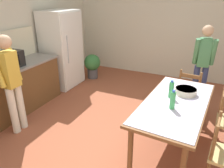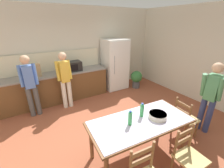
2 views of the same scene
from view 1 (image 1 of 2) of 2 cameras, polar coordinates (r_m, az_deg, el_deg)
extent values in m
plane|color=brown|center=(3.75, 2.07, -13.70)|extent=(8.32, 8.32, 0.00)
cube|color=beige|center=(6.19, 14.61, 15.03)|extent=(0.12, 5.20, 2.90)
cube|color=white|center=(5.57, -13.01, 8.79)|extent=(0.85, 0.68, 1.84)
cube|color=white|center=(5.36, -9.99, 8.50)|extent=(0.82, 0.02, 1.77)
cylinder|color=#A5AAB2|center=(5.13, -11.47, 8.78)|extent=(0.02, 0.02, 0.65)
cube|color=black|center=(4.44, -25.73, 5.69)|extent=(0.50, 0.38, 0.30)
cube|color=black|center=(4.26, -24.52, 5.25)|extent=(0.30, 0.01, 0.19)
cylinder|color=brown|center=(4.15, 22.85, -5.71)|extent=(0.07, 0.07, 0.74)
cylinder|color=brown|center=(2.91, 4.79, -17.05)|extent=(0.07, 0.07, 0.74)
cylinder|color=brown|center=(4.24, 14.17, -3.90)|extent=(0.07, 0.07, 0.74)
cube|color=brown|center=(3.28, 16.31, -4.82)|extent=(1.91, 0.98, 0.04)
cube|color=#B7B2CC|center=(3.27, 16.36, -4.45)|extent=(1.83, 0.94, 0.01)
cylinder|color=green|center=(3.01, 15.56, -4.17)|extent=(0.07, 0.07, 0.24)
cylinder|color=#2D51B2|center=(2.96, 15.84, -1.84)|extent=(0.04, 0.04, 0.03)
cylinder|color=green|center=(3.32, 15.21, -1.51)|extent=(0.07, 0.07, 0.24)
cylinder|color=#2D51B2|center=(3.27, 15.45, 0.64)|extent=(0.04, 0.04, 0.03)
cylinder|color=beige|center=(3.53, 18.71, -1.79)|extent=(0.32, 0.32, 0.09)
cylinder|color=beige|center=(3.52, 18.78, -1.27)|extent=(0.31, 0.31, 0.02)
cylinder|color=brown|center=(4.77, 21.86, -4.01)|extent=(0.04, 0.04, 0.41)
cylinder|color=brown|center=(4.82, 17.70, -3.10)|extent=(0.04, 0.04, 0.41)
cylinder|color=brown|center=(4.47, 21.05, -5.76)|extent=(0.04, 0.04, 0.41)
cylinder|color=brown|center=(4.52, 16.61, -4.76)|extent=(0.04, 0.04, 0.41)
cube|color=tan|center=(4.54, 19.68, -1.86)|extent=(0.44, 0.46, 0.04)
cylinder|color=brown|center=(4.27, 21.95, -0.15)|extent=(0.04, 0.04, 0.46)
cylinder|color=brown|center=(4.33, 17.31, 0.82)|extent=(0.04, 0.04, 0.46)
cube|color=brown|center=(4.25, 19.85, 1.94)|extent=(0.06, 0.36, 0.07)
cube|color=brown|center=(4.30, 19.58, 0.06)|extent=(0.06, 0.36, 0.07)
cylinder|color=brown|center=(3.34, 24.42, -17.03)|extent=(0.04, 0.04, 0.41)
cylinder|color=brown|center=(2.77, 25.11, -13.86)|extent=(0.04, 0.04, 0.46)
cylinder|color=brown|center=(3.07, 25.88, -10.14)|extent=(0.04, 0.04, 0.46)
cube|color=brown|center=(2.85, 25.97, -9.76)|extent=(0.36, 0.05, 0.07)
cube|color=brown|center=(2.93, 25.44, -12.28)|extent=(0.36, 0.05, 0.07)
cylinder|color=brown|center=(3.72, 25.28, -12.72)|extent=(0.04, 0.04, 0.41)
cylinder|color=brown|center=(4.02, 25.63, -9.92)|extent=(0.04, 0.04, 0.41)
cylinder|color=brown|center=(3.48, 26.60, -6.30)|extent=(0.04, 0.04, 0.46)
cylinder|color=brown|center=(3.80, 26.85, -3.86)|extent=(0.04, 0.04, 0.46)
cube|color=brown|center=(3.59, 27.10, -3.20)|extent=(0.36, 0.04, 0.07)
cube|color=brown|center=(3.65, 26.67, -5.34)|extent=(0.36, 0.04, 0.07)
cylinder|color=silver|center=(4.01, -24.40, -6.38)|extent=(0.12, 0.12, 0.82)
cylinder|color=silver|center=(4.10, -22.73, -5.43)|extent=(0.12, 0.12, 0.82)
cube|color=gold|center=(3.79, -25.22, 3.46)|extent=(0.23, 0.19, 0.58)
sphere|color=tan|center=(3.68, -26.37, 9.82)|extent=(0.22, 0.22, 0.22)
cylinder|color=gold|center=(3.93, -24.17, 4.67)|extent=(0.09, 0.22, 0.55)
cylinder|color=navy|center=(5.04, 22.66, -0.13)|extent=(0.12, 0.12, 0.82)
cylinder|color=navy|center=(5.02, 20.84, 0.07)|extent=(0.12, 0.12, 0.82)
cube|color=#478456|center=(4.82, 22.97, 7.61)|extent=(0.22, 0.25, 0.58)
sphere|color=tan|center=(4.74, 23.79, 12.62)|extent=(0.22, 0.22, 0.22)
cylinder|color=#478456|center=(4.77, 25.00, 7.45)|extent=(0.23, 0.12, 0.55)
cylinder|color=#478456|center=(4.73, 21.15, 7.94)|extent=(0.23, 0.12, 0.55)
cylinder|color=#4C4C51|center=(6.12, -5.09, 2.82)|extent=(0.28, 0.28, 0.26)
sphere|color=#337038|center=(6.02, -5.19, 5.65)|extent=(0.44, 0.44, 0.44)
camera|label=2|loc=(1.86, 71.55, 12.40)|focal=24.00mm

